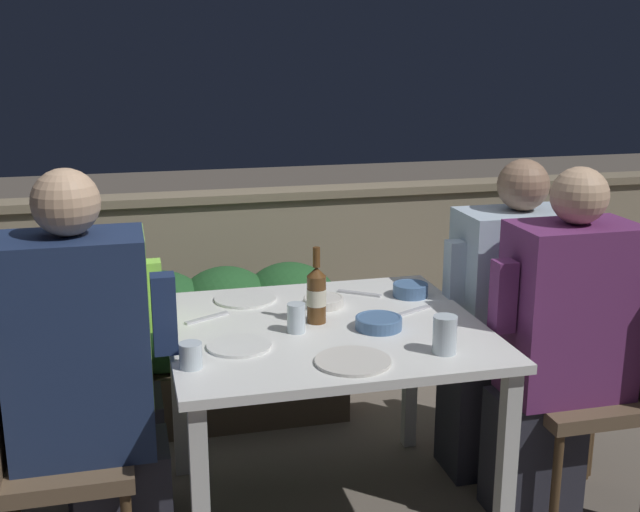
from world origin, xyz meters
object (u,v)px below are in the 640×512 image
object	(u,v)px
chair_right_near	(606,368)
potted_plant	(565,285)
chair_right_far	(551,335)
person_blue_shirt	(506,320)
beer_bottle	(316,294)
chair_left_near	(27,432)
chair_left_far	(30,386)
person_green_blouse	(89,358)
person_navy_jumper	(92,386)
person_purple_stripe	(558,348)

from	to	relation	value
chair_right_near	potted_plant	world-z (taller)	chair_right_near
chair_right_far	potted_plant	distance (m)	0.81
person_blue_shirt	beer_bottle	distance (m)	0.82
chair_right_near	person_blue_shirt	world-z (taller)	person_blue_shirt
chair_left_near	chair_right_far	xyz separation A→B (m)	(1.90, 0.35, 0.00)
chair_left_far	person_blue_shirt	distance (m)	1.73
person_green_blouse	person_navy_jumper	bearing A→B (deg)	-86.41
chair_left_near	potted_plant	size ratio (longest dim) A/B	1.08
chair_left_near	chair_right_near	size ratio (longest dim) A/B	1.00
person_navy_jumper	person_green_blouse	distance (m)	0.34
potted_plant	chair_left_near	bearing A→B (deg)	-156.56
chair_right_near	potted_plant	distance (m)	1.10
person_navy_jumper	chair_left_far	bearing A→B (deg)	122.61
person_green_blouse	chair_right_near	xyz separation A→B (m)	(1.75, -0.32, -0.08)
chair_left_far	beer_bottle	bearing A→B (deg)	-8.39
chair_left_near	chair_right_near	distance (m)	1.92
chair_left_near	person_navy_jumper	xyz separation A→B (m)	(0.19, 0.00, 0.13)
beer_bottle	person_navy_jumper	bearing A→B (deg)	-164.72
person_navy_jumper	person_green_blouse	xyz separation A→B (m)	(-0.02, 0.34, -0.05)
chair_left_near	chair_right_near	world-z (taller)	same
chair_left_far	chair_right_far	world-z (taller)	same
person_navy_jumper	potted_plant	xyz separation A→B (m)	(2.16, 1.02, -0.16)
potted_plant	person_purple_stripe	bearing A→B (deg)	-121.92
chair_left_near	person_purple_stripe	world-z (taller)	person_purple_stripe
person_blue_shirt	beer_bottle	world-z (taller)	person_blue_shirt
person_purple_stripe	chair_right_far	world-z (taller)	person_purple_stripe
chair_right_near	potted_plant	size ratio (longest dim) A/B	1.08
chair_left_near	chair_right_far	world-z (taller)	same
beer_bottle	chair_right_far	bearing A→B (deg)	8.65
chair_right_far	beer_bottle	distance (m)	1.03
person_green_blouse	person_purple_stripe	world-z (taller)	person_purple_stripe
chair_left_near	chair_right_far	distance (m)	1.93
person_purple_stripe	person_blue_shirt	world-z (taller)	person_purple_stripe
chair_left_near	beer_bottle	bearing A→B (deg)	12.19
chair_right_near	chair_right_far	bearing A→B (deg)	94.16
chair_left_far	person_blue_shirt	xyz separation A→B (m)	(1.72, 0.01, 0.08)
person_navy_jumper	person_green_blouse	world-z (taller)	person_navy_jumper
chair_left_near	person_navy_jumper	bearing A→B (deg)	0.00
person_navy_jumper	person_green_blouse	bearing A→B (deg)	93.59
chair_left_near	beer_bottle	xyz separation A→B (m)	(0.92, 0.20, 0.29)
person_navy_jumper	beer_bottle	size ratio (longest dim) A/B	5.00
chair_left_near	beer_bottle	distance (m)	0.99
beer_bottle	chair_right_near	bearing A→B (deg)	-10.50
person_green_blouse	beer_bottle	distance (m)	0.79
person_green_blouse	person_purple_stripe	size ratio (longest dim) A/B	0.98
person_purple_stripe	chair_right_far	xyz separation A→B (m)	(0.17, 0.33, -0.09)
person_purple_stripe	person_blue_shirt	size ratio (longest dim) A/B	1.02
person_green_blouse	potted_plant	xyz separation A→B (m)	(2.18, 0.68, -0.11)
chair_left_far	potted_plant	bearing A→B (deg)	16.00
person_green_blouse	chair_right_far	xyz separation A→B (m)	(1.72, 0.01, -0.08)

